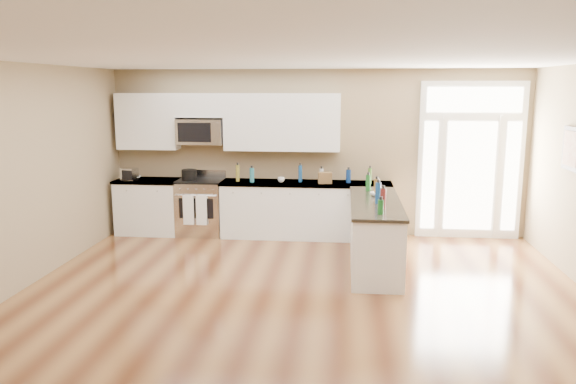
% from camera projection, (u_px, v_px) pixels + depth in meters
% --- Properties ---
extents(ground, '(8.00, 8.00, 0.00)m').
position_uv_depth(ground, '(295.00, 329.00, 5.90)').
color(ground, '#562D18').
extents(room_shell, '(8.00, 8.00, 8.00)m').
position_uv_depth(room_shell, '(295.00, 168.00, 5.58)').
color(room_shell, '#8F7B5A').
rests_on(room_shell, ground).
extents(back_cabinet_left, '(1.10, 0.66, 0.94)m').
position_uv_depth(back_cabinet_left, '(150.00, 208.00, 9.72)').
color(back_cabinet_left, white).
rests_on(back_cabinet_left, ground).
extents(back_cabinet_right, '(2.85, 0.66, 0.94)m').
position_uv_depth(back_cabinet_right, '(306.00, 212.00, 9.44)').
color(back_cabinet_right, white).
rests_on(back_cabinet_right, ground).
extents(peninsula_cabinet, '(0.69, 2.32, 0.94)m').
position_uv_depth(peninsula_cabinet, '(374.00, 236.00, 7.91)').
color(peninsula_cabinet, white).
rests_on(peninsula_cabinet, ground).
extents(upper_cabinet_left, '(1.04, 0.33, 0.95)m').
position_uv_depth(upper_cabinet_left, '(148.00, 121.00, 9.59)').
color(upper_cabinet_left, white).
rests_on(upper_cabinet_left, room_shell).
extents(upper_cabinet_right, '(1.94, 0.33, 0.95)m').
position_uv_depth(upper_cabinet_right, '(282.00, 122.00, 9.35)').
color(upper_cabinet_right, white).
rests_on(upper_cabinet_right, room_shell).
extents(upper_cabinet_short, '(0.82, 0.33, 0.40)m').
position_uv_depth(upper_cabinet_short, '(201.00, 105.00, 9.44)').
color(upper_cabinet_short, white).
rests_on(upper_cabinet_short, room_shell).
extents(microwave, '(0.78, 0.41, 0.42)m').
position_uv_depth(microwave, '(201.00, 132.00, 9.48)').
color(microwave, silver).
rests_on(microwave, room_shell).
extents(entry_door, '(1.70, 0.10, 2.60)m').
position_uv_depth(entry_door, '(470.00, 161.00, 9.26)').
color(entry_door, white).
rests_on(entry_door, ground).
extents(wall_art_near, '(0.05, 0.58, 0.58)m').
position_uv_depth(wall_art_near, '(572.00, 149.00, 7.38)').
color(wall_art_near, black).
rests_on(wall_art_near, room_shell).
extents(kitchen_range, '(0.76, 0.68, 1.08)m').
position_uv_depth(kitchen_range, '(201.00, 207.00, 9.61)').
color(kitchen_range, silver).
rests_on(kitchen_range, ground).
extents(stockpot, '(0.27, 0.27, 0.20)m').
position_uv_depth(stockpot, '(189.00, 174.00, 9.48)').
color(stockpot, black).
rests_on(stockpot, kitchen_range).
extents(toaster_oven, '(0.29, 0.25, 0.21)m').
position_uv_depth(toaster_oven, '(129.00, 174.00, 9.51)').
color(toaster_oven, silver).
rests_on(toaster_oven, back_cabinet_left).
extents(cardboard_box, '(0.24, 0.19, 0.18)m').
position_uv_depth(cardboard_box, '(325.00, 178.00, 9.23)').
color(cardboard_box, brown).
rests_on(cardboard_box, back_cabinet_right).
extents(bowl_left, '(0.23, 0.23, 0.05)m').
position_uv_depth(bowl_left, '(134.00, 178.00, 9.62)').
color(bowl_left, white).
rests_on(bowl_left, back_cabinet_left).
extents(bowl_peninsula, '(0.20, 0.20, 0.06)m').
position_uv_depth(bowl_peninsula, '(376.00, 194.00, 8.16)').
color(bowl_peninsula, white).
rests_on(bowl_peninsula, peninsula_cabinet).
extents(cup_counter, '(0.12, 0.12, 0.09)m').
position_uv_depth(cup_counter, '(281.00, 180.00, 9.33)').
color(cup_counter, white).
rests_on(cup_counter, back_cabinet_right).
extents(counter_bottles, '(2.36, 2.44, 0.29)m').
position_uv_depth(counter_bottles, '(338.00, 183.00, 8.52)').
color(counter_bottles, '#19591E').
rests_on(counter_bottles, back_cabinet_right).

